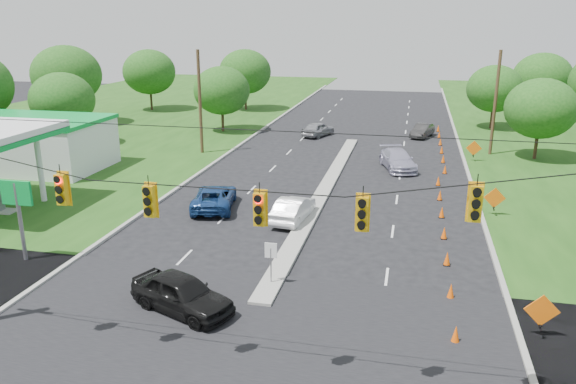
% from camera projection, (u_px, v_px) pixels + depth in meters
% --- Properties ---
extents(ground, '(160.00, 160.00, 0.00)m').
position_uv_depth(ground, '(228.00, 362.00, 19.48)').
color(ground, black).
rests_on(ground, ground).
extents(cross_street, '(160.00, 14.00, 0.02)m').
position_uv_depth(cross_street, '(228.00, 362.00, 19.48)').
color(cross_street, black).
rests_on(cross_street, ground).
extents(curb_left, '(0.25, 110.00, 0.16)m').
position_uv_depth(curb_left, '(228.00, 154.00, 49.58)').
color(curb_left, gray).
rests_on(curb_left, ground).
extents(curb_right, '(0.25, 110.00, 0.16)m').
position_uv_depth(curb_right, '(466.00, 167.00, 45.33)').
color(curb_right, gray).
rests_on(curb_right, ground).
extents(median, '(1.00, 34.00, 0.18)m').
position_uv_depth(median, '(325.00, 190.00, 39.07)').
color(median, gray).
rests_on(median, ground).
extents(median_sign, '(0.55, 0.06, 2.05)m').
position_uv_depth(median_sign, '(271.00, 255.00, 24.65)').
color(median_sign, gray).
rests_on(median_sign, ground).
extents(signal_span, '(25.60, 0.32, 9.00)m').
position_uv_depth(signal_span, '(211.00, 239.00, 17.10)').
color(signal_span, '#422D1C').
rests_on(signal_span, ground).
extents(utility_pole_far_left, '(0.28, 0.28, 9.00)m').
position_uv_depth(utility_pole_far_left, '(200.00, 103.00, 48.77)').
color(utility_pole_far_left, '#422D1C').
rests_on(utility_pole_far_left, ground).
extents(utility_pole_far_right, '(0.28, 0.28, 9.00)m').
position_uv_depth(utility_pole_far_right, '(495.00, 104.00, 48.17)').
color(utility_pole_far_right, '#422D1C').
rests_on(utility_pole_far_right, ground).
extents(gas_station, '(18.40, 19.70, 5.20)m').
position_uv_depth(gas_station, '(16.00, 141.00, 42.58)').
color(gas_station, white).
rests_on(gas_station, ground).
extents(cone_0, '(0.32, 0.32, 0.70)m').
position_uv_depth(cone_0, '(456.00, 334.00, 20.55)').
color(cone_0, '#FF5907').
rests_on(cone_0, ground).
extents(cone_1, '(0.32, 0.32, 0.70)m').
position_uv_depth(cone_1, '(451.00, 291.00, 23.81)').
color(cone_1, '#FF5907').
rests_on(cone_1, ground).
extents(cone_2, '(0.32, 0.32, 0.70)m').
position_uv_depth(cone_2, '(447.00, 258.00, 27.07)').
color(cone_2, '#FF5907').
rests_on(cone_2, ground).
extents(cone_3, '(0.32, 0.32, 0.70)m').
position_uv_depth(cone_3, '(444.00, 233.00, 30.34)').
color(cone_3, '#FF5907').
rests_on(cone_3, ground).
extents(cone_4, '(0.32, 0.32, 0.70)m').
position_uv_depth(cone_4, '(442.00, 212.00, 33.60)').
color(cone_4, '#FF5907').
rests_on(cone_4, ground).
extents(cone_5, '(0.32, 0.32, 0.70)m').
position_uv_depth(cone_5, '(440.00, 195.00, 36.86)').
color(cone_5, '#FF5907').
rests_on(cone_5, ground).
extents(cone_6, '(0.32, 0.32, 0.70)m').
position_uv_depth(cone_6, '(438.00, 181.00, 40.13)').
color(cone_6, '#FF5907').
rests_on(cone_6, ground).
extents(cone_7, '(0.32, 0.32, 0.70)m').
position_uv_depth(cone_7, '(445.00, 169.00, 43.27)').
color(cone_7, '#FF5907').
rests_on(cone_7, ground).
extents(cone_8, '(0.32, 0.32, 0.70)m').
position_uv_depth(cone_8, '(443.00, 159.00, 46.53)').
color(cone_8, '#FF5907').
rests_on(cone_8, ground).
extents(cone_9, '(0.32, 0.32, 0.70)m').
position_uv_depth(cone_9, '(442.00, 150.00, 49.79)').
color(cone_9, '#FF5907').
rests_on(cone_9, ground).
extents(cone_10, '(0.32, 0.32, 0.70)m').
position_uv_depth(cone_10, '(440.00, 142.00, 53.06)').
color(cone_10, '#FF5907').
rests_on(cone_10, ground).
extents(cone_11, '(0.32, 0.32, 0.70)m').
position_uv_depth(cone_11, '(439.00, 135.00, 56.32)').
color(cone_11, '#FF5907').
rests_on(cone_11, ground).
extents(cone_12, '(0.32, 0.32, 0.70)m').
position_uv_depth(cone_12, '(438.00, 128.00, 59.58)').
color(cone_12, '#FF5907').
rests_on(cone_12, ground).
extents(work_sign_0, '(1.27, 0.58, 1.37)m').
position_uv_depth(work_sign_0, '(542.00, 312.00, 20.62)').
color(work_sign_0, black).
rests_on(work_sign_0, ground).
extents(work_sign_1, '(1.27, 0.58, 1.37)m').
position_uv_depth(work_sign_1, '(495.00, 199.00, 33.67)').
color(work_sign_1, black).
rests_on(work_sign_1, ground).
extents(work_sign_2, '(1.27, 0.58, 1.37)m').
position_uv_depth(work_sign_2, '(474.00, 149.00, 46.73)').
color(work_sign_2, black).
rests_on(work_sign_2, ground).
extents(tree_2, '(5.88, 5.88, 6.86)m').
position_uv_depth(tree_2, '(62.00, 100.00, 51.66)').
color(tree_2, black).
rests_on(tree_2, ground).
extents(tree_3, '(7.56, 7.56, 8.82)m').
position_uv_depth(tree_3, '(66.00, 75.00, 61.88)').
color(tree_3, black).
rests_on(tree_3, ground).
extents(tree_4, '(6.72, 6.72, 7.84)m').
position_uv_depth(tree_4, '(149.00, 72.00, 72.41)').
color(tree_4, black).
rests_on(tree_4, ground).
extents(tree_5, '(5.88, 5.88, 6.86)m').
position_uv_depth(tree_5, '(222.00, 91.00, 58.46)').
color(tree_5, black).
rests_on(tree_5, ground).
extents(tree_6, '(6.72, 6.72, 7.84)m').
position_uv_depth(tree_6, '(245.00, 72.00, 72.68)').
color(tree_6, black).
rests_on(tree_6, ground).
extents(tree_9, '(5.88, 5.88, 6.86)m').
position_uv_depth(tree_9, '(541.00, 109.00, 46.55)').
color(tree_9, black).
rests_on(tree_9, ground).
extents(tree_11, '(6.72, 6.72, 7.84)m').
position_uv_depth(tree_11, '(542.00, 78.00, 65.11)').
color(tree_11, black).
rests_on(tree_11, ground).
extents(tree_12, '(5.88, 5.88, 6.86)m').
position_uv_depth(tree_12, '(495.00, 89.00, 60.02)').
color(tree_12, black).
rests_on(tree_12, ground).
extents(black_sedan, '(5.00, 3.51, 1.58)m').
position_uv_depth(black_sedan, '(182.00, 293.00, 22.66)').
color(black_sedan, black).
rests_on(black_sedan, ground).
extents(white_sedan, '(1.97, 4.52, 1.45)m').
position_uv_depth(white_sedan, '(293.00, 209.00, 33.03)').
color(white_sedan, white).
rests_on(white_sedan, ground).
extents(blue_pickup, '(3.41, 5.58, 1.44)m').
position_uv_depth(blue_pickup, '(214.00, 197.00, 35.23)').
color(blue_pickup, navy).
rests_on(blue_pickup, ground).
extents(silver_car_far, '(3.55, 5.63, 1.52)m').
position_uv_depth(silver_car_far, '(398.00, 160.00, 44.48)').
color(silver_car_far, '#9F9BB5').
rests_on(silver_car_far, ground).
extents(silver_car_oncoming, '(3.22, 4.63, 1.46)m').
position_uv_depth(silver_car_oncoming, '(318.00, 129.00, 57.15)').
color(silver_car_oncoming, gray).
rests_on(silver_car_oncoming, ground).
extents(dark_car_receding, '(2.58, 4.30, 1.34)m').
position_uv_depth(dark_car_receding, '(422.00, 131.00, 56.69)').
color(dark_car_receding, black).
rests_on(dark_car_receding, ground).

